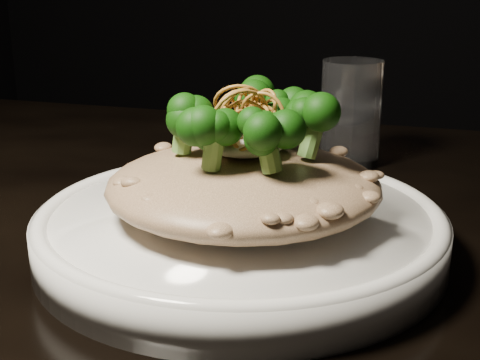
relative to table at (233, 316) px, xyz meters
name	(u,v)px	position (x,y,z in m)	size (l,w,h in m)	color
table	(233,316)	(0.00, 0.00, 0.00)	(1.10, 0.80, 0.75)	black
plate	(240,232)	(0.02, -0.05, 0.10)	(0.30, 0.30, 0.03)	white
risotto	(243,185)	(0.02, -0.05, 0.14)	(0.20, 0.20, 0.04)	brown
broccoli	(245,118)	(0.02, -0.05, 0.18)	(0.15, 0.15, 0.05)	black
cheese	(244,143)	(0.02, -0.04, 0.16)	(0.06, 0.06, 0.02)	white
shallots	(248,106)	(0.03, -0.04, 0.19)	(0.06, 0.06, 0.04)	#935C1F
drinking_glass	(351,113)	(0.06, 0.20, 0.14)	(0.06, 0.06, 0.11)	white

